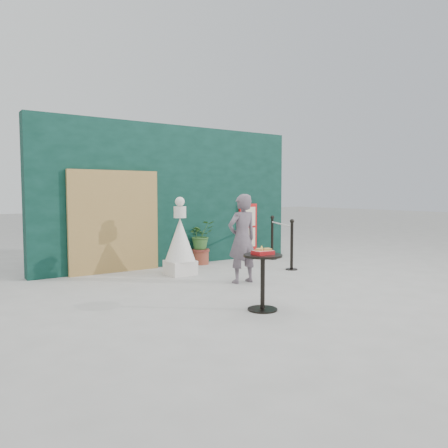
# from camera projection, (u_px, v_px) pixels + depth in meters

# --- Properties ---
(ground) EXTENTS (60.00, 60.00, 0.00)m
(ground) POSITION_uv_depth(u_px,v_px,m) (266.00, 291.00, 6.97)
(ground) COLOR #ADAAA5
(ground) RESTS_ON ground
(back_wall) EXTENTS (6.00, 0.30, 3.00)m
(back_wall) POSITION_uv_depth(u_px,v_px,m) (173.00, 196.00, 9.45)
(back_wall) COLOR black
(back_wall) RESTS_ON ground
(bamboo_fence) EXTENTS (1.80, 0.08, 2.00)m
(bamboo_fence) POSITION_uv_depth(u_px,v_px,m) (115.00, 222.00, 8.52)
(bamboo_fence) COLOR tan
(bamboo_fence) RESTS_ON ground
(woman) EXTENTS (0.57, 0.38, 1.54)m
(woman) POSITION_uv_depth(u_px,v_px,m) (242.00, 239.00, 7.55)
(woman) COLOR slate
(woman) RESTS_ON ground
(menu_board) EXTENTS (0.50, 0.07, 1.30)m
(menu_board) POSITION_uv_depth(u_px,v_px,m) (248.00, 231.00, 10.42)
(menu_board) COLOR red
(menu_board) RESTS_ON ground
(statue) EXTENTS (0.58, 0.58, 1.49)m
(statue) POSITION_uv_depth(u_px,v_px,m) (180.00, 243.00, 8.30)
(statue) COLOR silver
(statue) RESTS_ON ground
(cafe_table) EXTENTS (0.52, 0.52, 0.75)m
(cafe_table) POSITION_uv_depth(u_px,v_px,m) (263.00, 273.00, 5.79)
(cafe_table) COLOR black
(cafe_table) RESTS_ON ground
(food_basket) EXTENTS (0.26, 0.19, 0.11)m
(food_basket) POSITION_uv_depth(u_px,v_px,m) (263.00, 252.00, 5.78)
(food_basket) COLOR #B31316
(food_basket) RESTS_ON cafe_table
(planter) EXTENTS (0.56, 0.49, 0.96)m
(planter) POSITION_uv_depth(u_px,v_px,m) (201.00, 239.00, 9.52)
(planter) COLOR brown
(planter) RESTS_ON ground
(stanchion_barrier) EXTENTS (0.84, 1.54, 1.03)m
(stanchion_barrier) POSITION_uv_depth(u_px,v_px,m) (281.00, 242.00, 9.54)
(stanchion_barrier) COLOR black
(stanchion_barrier) RESTS_ON ground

